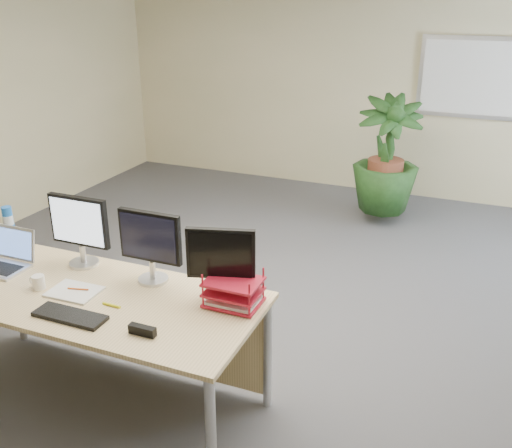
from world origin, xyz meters
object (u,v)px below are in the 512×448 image
at_px(monitor_right, 150,242).
at_px(laptop, 6,258).
at_px(floor_plant, 386,159).
at_px(desk, 102,309).
at_px(monitor_left, 79,226).

distance_m(monitor_right, laptop, 1.04).
bearing_deg(monitor_right, floor_plant, 77.87).
bearing_deg(laptop, desk, 2.03).
bearing_deg(floor_plant, desk, -105.62).
bearing_deg(laptop, monitor_right, 11.16).
bearing_deg(monitor_right, monitor_left, 178.07).
distance_m(desk, monitor_left, 0.56).
relative_size(monitor_left, monitor_right, 1.03).
xyz_separation_m(floor_plant, laptop, (-1.77, -3.79, 0.13)).
height_order(monitor_left, monitor_right, monitor_left).
xyz_separation_m(desk, laptop, (-0.72, -0.03, 0.24)).
height_order(floor_plant, monitor_left, floor_plant).
height_order(floor_plant, monitor_right, floor_plant).
distance_m(floor_plant, monitor_right, 3.69).
height_order(monitor_left, laptop, monitor_left).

